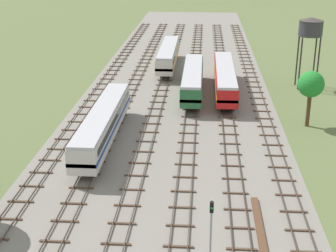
# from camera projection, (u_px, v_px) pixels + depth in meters

# --- Properties ---
(ground_plane) EXTENTS (480.00, 480.00, 0.00)m
(ground_plane) POSITION_uv_depth(u_px,v_px,m) (177.00, 90.00, 78.48)
(ground_plane) COLOR #5B6B3D
(ballast_bed) EXTENTS (28.37, 176.00, 0.01)m
(ballast_bed) POSITION_uv_depth(u_px,v_px,m) (177.00, 90.00, 78.48)
(ballast_bed) COLOR gray
(ballast_bed) RESTS_ON ground
(track_far_left) EXTENTS (2.40, 126.00, 0.29)m
(track_far_left) POSITION_uv_depth(u_px,v_px,m) (102.00, 86.00, 80.19)
(track_far_left) COLOR #47382D
(track_far_left) RESTS_ON ground
(track_left) EXTENTS (2.40, 126.00, 0.29)m
(track_left) POSITION_uv_depth(u_px,v_px,m) (132.00, 87.00, 79.86)
(track_left) COLOR #47382D
(track_left) RESTS_ON ground
(track_centre_left) EXTENTS (2.40, 126.00, 0.29)m
(track_centre_left) POSITION_uv_depth(u_px,v_px,m) (162.00, 87.00, 79.53)
(track_centre_left) COLOR #47382D
(track_centre_left) RESTS_ON ground
(track_centre) EXTENTS (2.40, 126.00, 0.29)m
(track_centre) POSITION_uv_depth(u_px,v_px,m) (193.00, 88.00, 79.20)
(track_centre) COLOR #47382D
(track_centre) RESTS_ON ground
(track_centre_right) EXTENTS (2.40, 126.00, 0.29)m
(track_centre_right) POSITION_uv_depth(u_px,v_px,m) (224.00, 89.00, 78.87)
(track_centre_right) COLOR #47382D
(track_centre_right) RESTS_ON ground
(track_right) EXTENTS (2.40, 126.00, 0.29)m
(track_right) POSITION_uv_depth(u_px,v_px,m) (255.00, 89.00, 78.54)
(track_right) COLOR #47382D
(track_right) RESTS_ON ground
(passenger_coach_left_nearest) EXTENTS (2.96, 22.00, 3.80)m
(passenger_coach_left_nearest) POSITION_uv_depth(u_px,v_px,m) (103.00, 122.00, 57.40)
(passenger_coach_left_nearest) COLOR beige
(passenger_coach_left_nearest) RESTS_ON ground
(diesel_railcar_centre_near) EXTENTS (2.96, 20.50, 3.80)m
(diesel_railcar_centre_near) POSITION_uv_depth(u_px,v_px,m) (193.00, 78.00, 75.19)
(diesel_railcar_centre_near) COLOR #286638
(diesel_railcar_centre_near) RESTS_ON ground
(passenger_coach_centre_right_mid) EXTENTS (2.96, 22.00, 3.80)m
(passenger_coach_centre_right_mid) POSITION_uv_depth(u_px,v_px,m) (225.00, 77.00, 75.96)
(passenger_coach_centre_right_mid) COLOR red
(passenger_coach_centre_right_mid) RESTS_ON ground
(diesel_railcar_centre_left_midfar) EXTENTS (2.96, 20.50, 3.80)m
(diesel_railcar_centre_left_midfar) POSITION_uv_depth(u_px,v_px,m) (168.00, 54.00, 90.73)
(diesel_railcar_centre_left_midfar) COLOR beige
(diesel_railcar_centre_left_midfar) RESTS_ON ground
(water_tower) EXTENTS (3.81, 3.81, 11.07)m
(water_tower) POSITION_uv_depth(u_px,v_px,m) (311.00, 28.00, 76.72)
(water_tower) COLOR #2D2826
(water_tower) RESTS_ON ground
(signal_post_nearest) EXTENTS (0.28, 0.47, 4.77)m
(signal_post_nearest) POSITION_uv_depth(u_px,v_px,m) (211.00, 221.00, 36.48)
(signal_post_nearest) COLOR gray
(signal_post_nearest) RESTS_ON ground
(lineside_tree_1) EXTENTS (3.27, 3.27, 7.15)m
(lineside_tree_1) POSITION_uv_depth(u_px,v_px,m) (311.00, 85.00, 61.67)
(lineside_tree_1) COLOR #4C331E
(lineside_tree_1) RESTS_ON ground
(spare_rail_bundle) EXTENTS (0.60, 10.00, 0.24)m
(spare_rail_bundle) POSITION_uv_depth(u_px,v_px,m) (260.00, 228.00, 40.99)
(spare_rail_bundle) COLOR brown
(spare_rail_bundle) RESTS_ON ground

